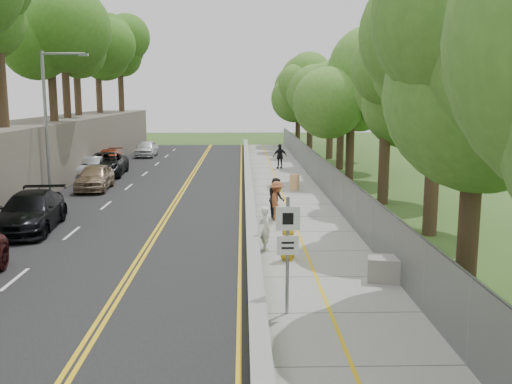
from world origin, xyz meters
name	(u,v)px	position (x,y,z in m)	size (l,w,h in m)	color
ground	(246,279)	(0.00, 0.00, 0.00)	(140.00, 140.00, 0.00)	#33511E
road	(150,196)	(-5.40, 15.00, 0.02)	(11.20, 66.00, 0.04)	black
sidewalk	(289,195)	(2.55, 15.00, 0.03)	(4.20, 66.00, 0.05)	gray
jersey_barrier	(249,190)	(0.25, 15.00, 0.30)	(0.42, 66.00, 0.60)	#76CD27
rock_embankment	(4,162)	(-13.50, 15.00, 2.00)	(5.00, 66.00, 4.00)	#595147
chainlink_fence	(325,178)	(4.65, 15.00, 1.00)	(0.04, 66.00, 2.00)	slate
trees_embankment	(2,4)	(-13.00, 15.00, 10.50)	(6.40, 66.00, 13.00)	#3F7921
trees_fenceside	(370,71)	(7.00, 15.00, 7.00)	(7.00, 66.00, 14.00)	#538A2F
streetlight	(50,115)	(-10.46, 14.00, 4.64)	(2.52, 0.22, 8.00)	gray
signpost	(288,243)	(1.05, -3.02, 1.96)	(0.62, 0.09, 3.10)	gray
construction_barrel	(294,182)	(3.00, 16.38, 0.54)	(0.59, 0.59, 0.98)	orange
concrete_block	(386,269)	(4.30, -0.38, 0.42)	(1.10, 0.83, 0.73)	gray
car_3	(30,212)	(-9.08, 6.63, 0.83)	(2.22, 5.46, 1.58)	black
car_4	(95,177)	(-9.00, 16.97, 0.81)	(1.83, 4.54, 1.55)	tan
car_5	(90,167)	(-10.60, 22.09, 0.76)	(1.51, 4.34, 1.43)	#B2B6B9
car_6	(105,164)	(-9.84, 23.13, 0.85)	(2.68, 5.81, 1.62)	black
car_7	(108,159)	(-10.50, 27.03, 0.77)	(2.05, 5.04, 1.46)	#9C3B1E
car_8	(146,148)	(-9.00, 35.75, 0.79)	(1.76, 4.38, 1.49)	white
painter_0	(288,238)	(1.45, 1.90, 0.82)	(0.75, 0.49, 1.54)	gold
painter_1	(266,228)	(0.75, 3.20, 0.86)	(0.59, 0.39, 1.62)	white
painter_2	(276,198)	(1.45, 8.65, 1.00)	(0.92, 0.72, 1.90)	black
painter_3	(277,201)	(1.45, 8.19, 0.95)	(1.17, 0.67, 1.80)	#9F5632
person_far	(280,156)	(2.80, 26.57, 1.00)	(1.12, 0.46, 1.90)	black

